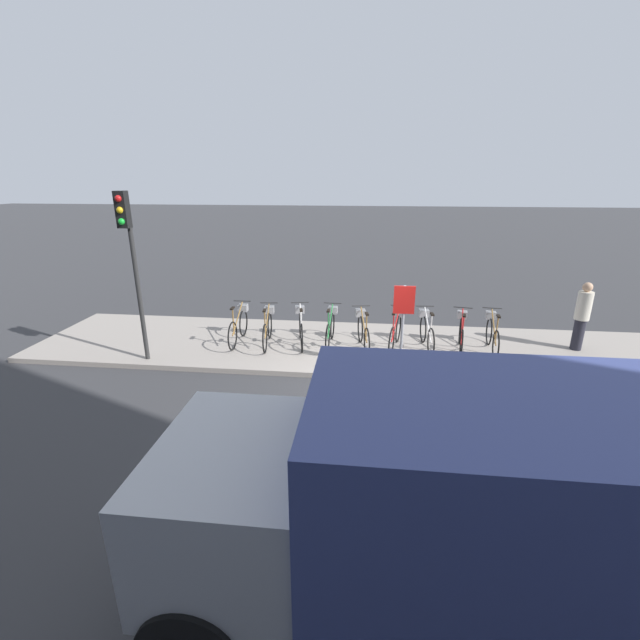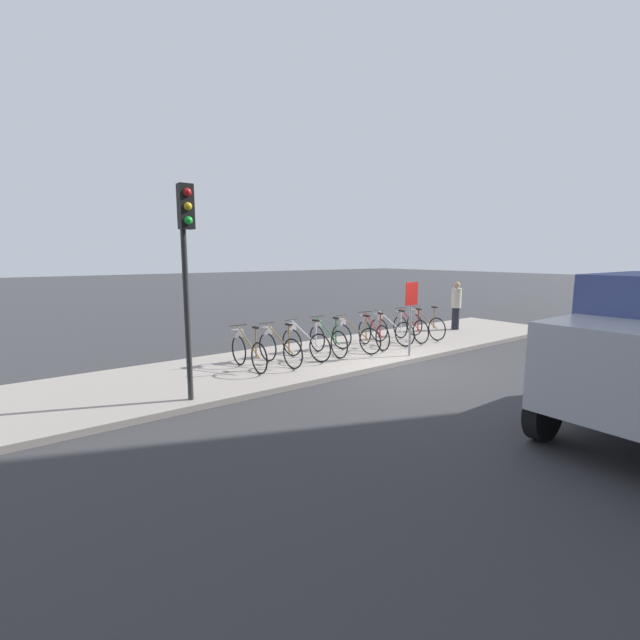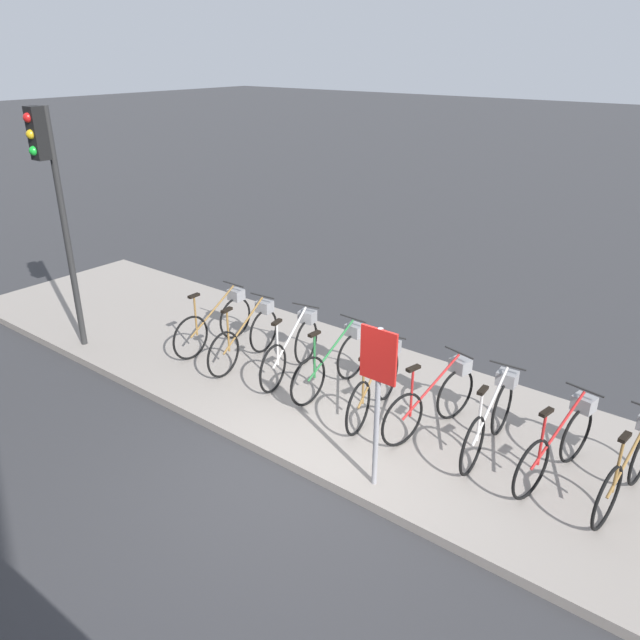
% 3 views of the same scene
% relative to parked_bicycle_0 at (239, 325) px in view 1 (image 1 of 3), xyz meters
% --- Properties ---
extents(ground_plane, '(120.00, 120.00, 0.00)m').
position_rel_parked_bicycle_0_xyz_m(ground_plane, '(3.21, -1.70, -0.58)').
color(ground_plane, '#38383A').
extents(sidewalk, '(16.79, 3.53, 0.12)m').
position_rel_parked_bicycle_0_xyz_m(sidewalk, '(3.21, 0.06, -0.52)').
color(sidewalk, '#9E9389').
rests_on(sidewalk, ground_plane).
extents(parked_bicycle_0, '(0.46, 1.72, 1.06)m').
position_rel_parked_bicycle_0_xyz_m(parked_bicycle_0, '(0.00, 0.00, 0.00)').
color(parked_bicycle_0, black).
rests_on(parked_bicycle_0, sidewalk).
extents(parked_bicycle_1, '(0.46, 1.72, 1.06)m').
position_rel_parked_bicycle_0_xyz_m(parked_bicycle_1, '(0.78, -0.09, 0.00)').
color(parked_bicycle_1, black).
rests_on(parked_bicycle_1, sidewalk).
extents(parked_bicycle_2, '(0.51, 1.70, 1.06)m').
position_rel_parked_bicycle_0_xyz_m(parked_bicycle_2, '(1.62, 0.03, 0.00)').
color(parked_bicycle_2, black).
rests_on(parked_bicycle_2, sidewalk).
extents(parked_bicycle_3, '(0.46, 1.72, 1.06)m').
position_rel_parked_bicycle_0_xyz_m(parked_bicycle_3, '(2.38, 0.06, 0.00)').
color(parked_bicycle_3, black).
rests_on(parked_bicycle_3, sidewalk).
extents(parked_bicycle_4, '(0.48, 1.70, 1.06)m').
position_rel_parked_bicycle_0_xyz_m(parked_bicycle_4, '(3.20, -0.10, 0.00)').
color(parked_bicycle_4, black).
rests_on(parked_bicycle_4, sidewalk).
extents(parked_bicycle_5, '(0.55, 1.69, 1.06)m').
position_rel_parked_bicycle_0_xyz_m(parked_bicycle_5, '(4.02, 0.02, 0.00)').
color(parked_bicycle_5, black).
rests_on(parked_bicycle_5, sidewalk).
extents(parked_bicycle_6, '(0.46, 1.72, 1.06)m').
position_rel_parked_bicycle_0_xyz_m(parked_bicycle_6, '(4.77, 0.05, 0.00)').
color(parked_bicycle_6, black).
rests_on(parked_bicycle_6, sidewalk).
extents(parked_bicycle_7, '(0.48, 1.70, 1.06)m').
position_rel_parked_bicycle_0_xyz_m(parked_bicycle_7, '(5.61, 0.03, 0.00)').
color(parked_bicycle_7, black).
rests_on(parked_bicycle_7, sidewalk).
extents(parked_bicycle_8, '(0.46, 1.72, 1.06)m').
position_rel_parked_bicycle_0_xyz_m(parked_bicycle_8, '(6.36, 0.06, 0.00)').
color(parked_bicycle_8, black).
rests_on(parked_bicycle_8, sidewalk).
extents(truck, '(5.16, 2.02, 2.45)m').
position_rel_parked_bicycle_0_xyz_m(truck, '(4.11, -6.86, 0.84)').
color(truck, black).
rests_on(truck, ground_plane).
extents(pedestrian, '(0.34, 0.34, 1.71)m').
position_rel_parked_bicycle_0_xyz_m(pedestrian, '(8.50, 0.39, 0.44)').
color(pedestrian, '#23232D').
rests_on(pedestrian, sidewalk).
extents(traffic_light, '(0.24, 0.40, 3.82)m').
position_rel_parked_bicycle_0_xyz_m(traffic_light, '(-1.85, -1.46, 2.28)').
color(traffic_light, '#2D2D2D').
rests_on(traffic_light, sidewalk).
extents(sign_post, '(0.44, 0.07, 1.95)m').
position_rel_parked_bicycle_0_xyz_m(sign_post, '(4.05, -1.41, 0.87)').
color(sign_post, '#99999E').
rests_on(sign_post, sidewalk).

